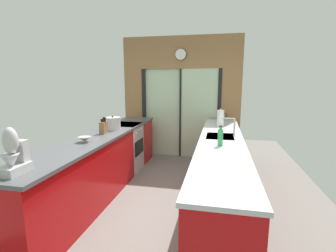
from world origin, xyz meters
name	(u,v)px	position (x,y,z in m)	size (l,w,h in m)	color
ground_plane	(163,188)	(0.00, 0.60, -0.01)	(5.04, 7.60, 0.02)	slate
back_wall_unit	(181,90)	(0.00, 2.40, 1.52)	(2.64, 0.12, 2.70)	olive
left_counter_run	(97,166)	(-0.91, 0.13, 0.47)	(0.62, 3.80, 0.92)	#AD0C0F
right_counter_run	(220,171)	(0.91, 0.30, 0.46)	(0.62, 3.80, 0.92)	#AD0C0F
sink_faucet	(232,124)	(1.06, 0.55, 1.10)	(0.19, 0.02, 0.28)	#B7BABC
oven_range	(125,147)	(-0.91, 1.25, 0.46)	(0.60, 0.60, 0.92)	#B7BABC
mixing_bowl	(85,139)	(-0.89, -0.20, 0.96)	(0.17, 0.17, 0.07)	gray
knife_block	(104,127)	(-0.89, 0.36, 1.02)	(0.09, 0.14, 0.26)	brown
stand_mixer	(13,156)	(-0.89, -1.36, 1.08)	(0.17, 0.27, 0.42)	#B7BABC
stock_pot	(113,123)	(-0.89, 0.70, 1.02)	(0.27, 0.27, 0.23)	#B7BABC
kettle	(220,116)	(0.89, 2.02, 1.02)	(0.25, 0.16, 0.22)	#B7BABC
soap_bottle	(220,137)	(0.89, -0.02, 1.03)	(0.07, 0.07, 0.26)	#339E56
paper_towel_roll	(220,118)	(0.89, 1.43, 1.06)	(0.15, 0.15, 0.32)	#B7BABC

